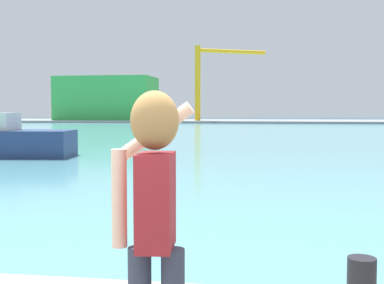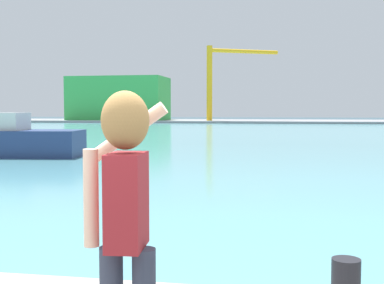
% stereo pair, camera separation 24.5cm
% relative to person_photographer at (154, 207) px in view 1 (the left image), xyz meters
% --- Properties ---
extents(ground_plane, '(220.00, 220.00, 0.00)m').
position_rel_person_photographer_xyz_m(ground_plane, '(-0.44, 49.76, -1.67)').
color(ground_plane, '#334751').
extents(harbor_water, '(140.00, 100.00, 0.02)m').
position_rel_person_photographer_xyz_m(harbor_water, '(-0.44, 51.76, -1.66)').
color(harbor_water, '#599EA8').
rests_on(harbor_water, ground_plane).
extents(far_shore_dock, '(140.00, 20.00, 0.39)m').
position_rel_person_photographer_xyz_m(far_shore_dock, '(-0.44, 91.76, -1.47)').
color(far_shore_dock, gray).
rests_on(far_shore_dock, ground_plane).
extents(person_photographer, '(0.53, 0.55, 1.74)m').
position_rel_person_photographer_xyz_m(person_photographer, '(0.00, 0.00, 0.00)').
color(person_photographer, '#2D3342').
rests_on(person_photographer, quay_promenade).
extents(harbor_bollard, '(0.24, 0.24, 0.42)m').
position_rel_person_photographer_xyz_m(harbor_bollard, '(1.42, 1.39, -0.86)').
color(harbor_bollard, black).
rests_on(harbor_bollard, quay_promenade).
extents(boat_moored, '(6.26, 3.28, 2.10)m').
position_rel_person_photographer_xyz_m(boat_moored, '(-11.72, 19.52, -0.86)').
color(boat_moored, navy).
rests_on(boat_moored, harbor_water).
extents(warehouse_left, '(17.91, 10.34, 8.14)m').
position_rel_person_photographer_xyz_m(warehouse_left, '(-30.03, 90.30, 2.80)').
color(warehouse_left, green).
rests_on(warehouse_left, far_shore_dock).
extents(port_crane, '(12.36, 6.71, 13.24)m').
position_rel_person_photographer_xyz_m(port_crane, '(-10.11, 87.40, 7.25)').
color(port_crane, yellow).
rests_on(port_crane, far_shore_dock).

